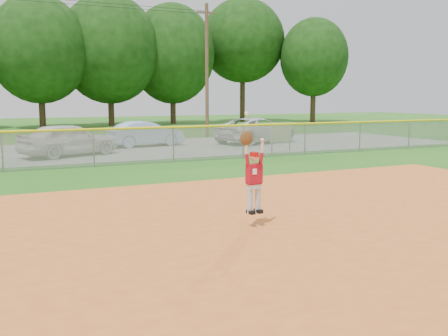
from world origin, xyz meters
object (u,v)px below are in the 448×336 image
Objects in this scene: car_white_a at (69,139)px; sponsor_sign at (281,134)px; ballplayer at (253,172)px; car_blue at (146,134)px; car_white_b at (257,130)px.

car_white_a is 3.03× the size of sponsor_sign.
sponsor_sign is 14.61m from ballplayer.
sponsor_sign is at bearing -128.72° from car_white_a.
ballplayer reaches higher than sponsor_sign.
car_white_a is at bearing 96.48° from ballplayer.
ballplayer is at bearing -123.78° from sponsor_sign.
car_blue is at bearing -79.41° from car_white_a.
car_blue reaches higher than sponsor_sign.
car_blue is at bearing 132.12° from sponsor_sign.
ballplayer reaches higher than car_white_b.
car_blue is 2.82× the size of sponsor_sign.
car_white_b is at bearing -101.62° from car_white_a.
car_white_a is 11.42m from car_white_b.
ballplayer is (-2.86, -17.95, 0.48)m from car_blue.
ballplayer reaches higher than car_white_a.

